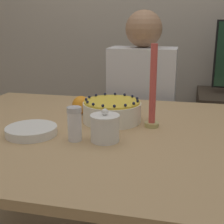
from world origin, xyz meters
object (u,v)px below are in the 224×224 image
object	(u,v)px
candle	(153,93)
sugar_shaker	(75,124)
cake	(112,111)
person_man_blue_shirt	(141,125)
sugar_bowl	(105,128)

from	to	relation	value
candle	sugar_shaker	bearing A→B (deg)	-139.07
sugar_shaker	candle	distance (m)	0.34
cake	candle	size ratio (longest dim) A/B	0.75
person_man_blue_shirt	cake	bearing A→B (deg)	85.82
sugar_shaker	person_man_blue_shirt	xyz separation A→B (m)	(0.12, 0.88, -0.28)
cake	person_man_blue_shirt	world-z (taller)	person_man_blue_shirt
sugar_bowl	sugar_shaker	world-z (taller)	sugar_shaker
cake	sugar_bowl	size ratio (longest dim) A/B	2.07
cake	person_man_blue_shirt	size ratio (longest dim) A/B	0.20
candle	cake	bearing A→B (deg)	168.71
candle	person_man_blue_shirt	world-z (taller)	person_man_blue_shirt
cake	person_man_blue_shirt	bearing A→B (deg)	85.82
cake	candle	xyz separation A→B (m)	(0.17, -0.03, 0.09)
sugar_bowl	candle	world-z (taller)	candle
cake	person_man_blue_shirt	distance (m)	0.68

